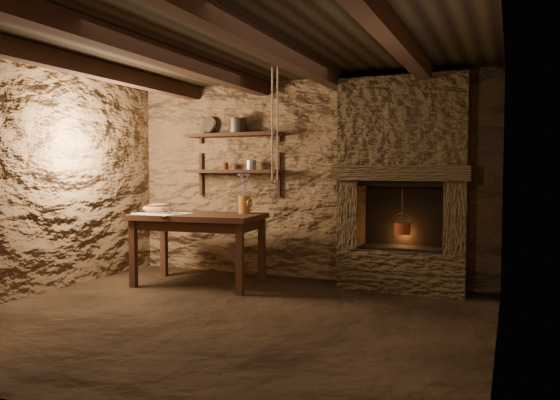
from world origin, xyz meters
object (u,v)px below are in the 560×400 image
at_px(work_table, 199,247).
at_px(wooden_bowl, 158,209).
at_px(stoneware_jug, 244,196).
at_px(red_pot, 402,227).
at_px(iron_stockpot, 237,127).

xyz_separation_m(work_table, wooden_bowl, (-0.58, 0.03, 0.42)).
relative_size(stoneware_jug, red_pot, 0.86).
height_order(work_table, red_pot, red_pot).
bearing_deg(wooden_bowl, iron_stockpot, 42.82).
height_order(iron_stockpot, red_pot, iron_stockpot).
bearing_deg(red_pot, stoneware_jug, -168.83).
distance_m(work_table, stoneware_jug, 0.78).
distance_m(work_table, wooden_bowl, 0.72).
distance_m(stoneware_jug, wooden_bowl, 1.08).
distance_m(iron_stockpot, red_pot, 2.36).
xyz_separation_m(stoneware_jug, iron_stockpot, (-0.33, 0.46, 0.84)).
bearing_deg(iron_stockpot, work_table, -101.14).
xyz_separation_m(work_table, stoneware_jug, (0.46, 0.24, 0.58)).
relative_size(iron_stockpot, red_pot, 0.40).
relative_size(work_table, stoneware_jug, 3.22).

